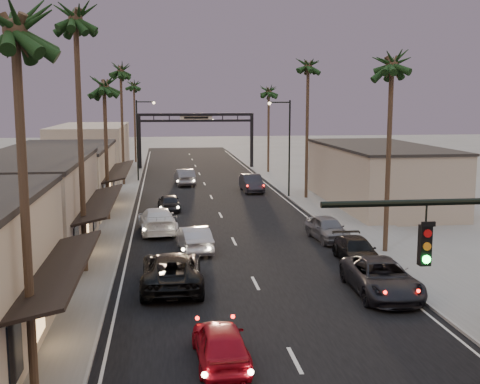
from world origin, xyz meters
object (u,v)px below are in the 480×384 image
object	(u,v)px
arch	(196,127)
palm_ra	(392,57)
palm_lb	(75,11)
palm_ld	(120,67)
streetlight_left	(140,134)
palm_lc	(104,80)
palm_la	(14,15)
palm_rb	(308,61)
oncoming_silver	(194,239)
curbside_near	(381,278)
curbside_black	(357,251)
palm_rc	(269,88)
oncoming_pickup	(172,270)
streetlight_right	(287,140)
palm_far	(134,82)
oncoming_red	(221,343)

from	to	relation	value
arch	palm_ra	bearing A→B (deg)	-79.41
palm_lb	palm_ld	xyz separation A→B (m)	(0.00, 33.00, -0.97)
streetlight_left	palm_lc	bearing A→B (deg)	-94.37
palm_la	palm_rb	world-z (taller)	palm_rb
oncoming_silver	curbside_near	bearing A→B (deg)	124.92
palm_la	palm_rb	bearing A→B (deg)	63.83
palm_lc	curbside_black	xyz separation A→B (m)	(14.80, -13.92, -9.78)
palm_ld	oncoming_silver	size ratio (longest dim) A/B	3.06
palm_lc	palm_rc	bearing A→B (deg)	58.44
oncoming_pickup	curbside_black	size ratio (longest dim) A/B	1.32
arch	palm_lb	xyz separation A→B (m)	(-8.60, -48.00, 7.85)
streetlight_left	streetlight_right	bearing A→B (deg)	-43.21
streetlight_left	palm_far	bearing A→B (deg)	93.95
curbside_black	palm_ld	bearing A→B (deg)	115.88
palm_la	curbside_near	bearing A→B (deg)	28.13
palm_la	palm_ra	world-z (taller)	same
palm_ld	palm_rc	distance (m)	19.51
streetlight_right	palm_lc	bearing A→B (deg)	-149.89
palm_rb	curbside_black	world-z (taller)	palm_rb
streetlight_right	palm_far	world-z (taller)	palm_far
palm_ld	palm_far	distance (m)	23.02
streetlight_right	palm_rb	xyz separation A→B (m)	(1.68, -1.00, 7.09)
palm_far	oncoming_red	xyz separation A→B (m)	(5.71, -67.89, -10.70)
palm_lc	palm_ld	distance (m)	19.10
palm_ld	curbside_near	xyz separation A→B (m)	(14.18, -38.42, -11.61)
palm_la	oncoming_silver	distance (m)	20.81
curbside_near	curbside_black	size ratio (longest dim) A/B	1.23
palm_rc	oncoming_silver	size ratio (longest dim) A/B	2.63
palm_lc	curbside_black	size ratio (longest dim) A/B	2.58
streetlight_right	streetlight_left	size ratio (longest dim) A/B	1.00
streetlight_left	arch	bearing A→B (deg)	60.03
palm_rc	curbside_black	world-z (taller)	palm_rc
arch	palm_far	size ratio (longest dim) A/B	1.15
palm_la	palm_ld	bearing A→B (deg)	90.00
arch	oncoming_pickup	xyz separation A→B (m)	(-4.12, -51.11, -4.67)
palm_la	arch	bearing A→B (deg)	81.97
palm_rc	curbside_black	distance (m)	43.11
palm_ra	curbside_black	distance (m)	11.19
palm_ld	palm_la	bearing A→B (deg)	-90.00
streetlight_right	oncoming_silver	xyz separation A→B (m)	(-9.60, -19.15, -4.56)
palm_ra	curbside_black	xyz separation A→B (m)	(-2.40, -1.92, -10.76)
arch	palm_ra	world-z (taller)	palm_ra
palm_far	oncoming_red	size ratio (longest dim) A/B	3.04
palm_rb	palm_rc	xyz separation A→B (m)	(0.00, 20.00, -1.95)
streetlight_left	palm_la	bearing A→B (deg)	-91.96
streetlight_right	palm_ra	bearing A→B (deg)	-85.43
streetlight_right	palm_la	bearing A→B (deg)	-113.32
palm_ld	palm_lc	bearing A→B (deg)	-90.00
palm_ra	oncoming_pickup	distance (m)	17.31
palm_lc	palm_rb	size ratio (longest dim) A/B	0.86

